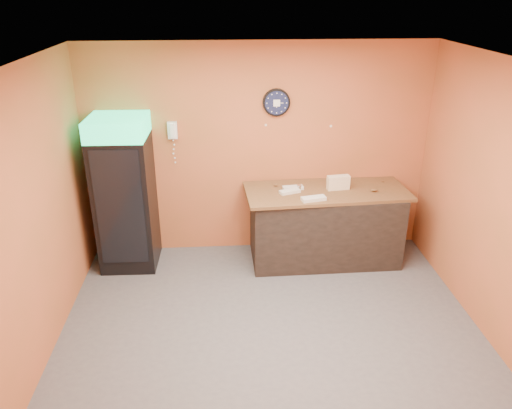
{
  "coord_description": "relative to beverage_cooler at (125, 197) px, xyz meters",
  "views": [
    {
      "loc": [
        -0.47,
        -4.26,
        3.42
      ],
      "look_at": [
        -0.13,
        0.6,
        1.25
      ],
      "focal_mm": 35.0,
      "sensor_mm": 36.0,
      "label": 1
    }
  ],
  "objects": [
    {
      "name": "floor",
      "position": [
        1.71,
        -1.61,
        -0.96
      ],
      "size": [
        4.5,
        4.5,
        0.0
      ],
      "primitive_type": "plane",
      "color": "#47474C",
      "rests_on": "ground"
    },
    {
      "name": "back_wall",
      "position": [
        1.71,
        0.39,
        0.44
      ],
      "size": [
        4.5,
        0.02,
        2.8
      ],
      "primitive_type": "cube",
      "color": "#C05A36",
      "rests_on": "floor"
    },
    {
      "name": "left_wall",
      "position": [
        -0.54,
        -1.61,
        0.44
      ],
      "size": [
        0.02,
        4.0,
        2.8
      ],
      "primitive_type": "cube",
      "color": "#C05A36",
      "rests_on": "floor"
    },
    {
      "name": "right_wall",
      "position": [
        3.96,
        -1.61,
        0.44
      ],
      "size": [
        0.02,
        4.0,
        2.8
      ],
      "primitive_type": "cube",
      "color": "#C05A36",
      "rests_on": "floor"
    },
    {
      "name": "ceiling",
      "position": [
        1.71,
        -1.61,
        1.84
      ],
      "size": [
        4.5,
        4.0,
        0.02
      ],
      "primitive_type": "cube",
      "color": "white",
      "rests_on": "back_wall"
    },
    {
      "name": "beverage_cooler",
      "position": [
        0.0,
        0.0,
        0.0
      ],
      "size": [
        0.71,
        0.72,
        1.97
      ],
      "rotation": [
        0.0,
        0.0,
        -0.02
      ],
      "color": "black",
      "rests_on": "floor"
    },
    {
      "name": "prep_counter",
      "position": [
        2.56,
        -0.03,
        -0.49
      ],
      "size": [
        1.92,
        0.88,
        0.96
      ],
      "primitive_type": "cube",
      "rotation": [
        0.0,
        0.0,
        0.02
      ],
      "color": "black",
      "rests_on": "floor"
    },
    {
      "name": "wall_clock",
      "position": [
        1.94,
        0.37,
        1.08
      ],
      "size": [
        0.35,
        0.06,
        0.35
      ],
      "color": "black",
      "rests_on": "back_wall"
    },
    {
      "name": "wall_phone",
      "position": [
        0.62,
        0.34,
        0.75
      ],
      "size": [
        0.12,
        0.1,
        0.22
      ],
      "color": "white",
      "rests_on": "back_wall"
    },
    {
      "name": "butcher_paper",
      "position": [
        2.56,
        -0.03,
        0.01
      ],
      "size": [
        2.12,
        0.99,
        0.04
      ],
      "primitive_type": "cube",
      "rotation": [
        0.0,
        0.0,
        0.06
      ],
      "color": "brown",
      "rests_on": "prep_counter"
    },
    {
      "name": "sub_roll_stack",
      "position": [
        2.71,
        -0.01,
        0.12
      ],
      "size": [
        0.3,
        0.14,
        0.18
      ],
      "rotation": [
        0.0,
        0.0,
        0.13
      ],
      "color": "beige",
      "rests_on": "butcher_paper"
    },
    {
      "name": "wrapped_sandwich_left",
      "position": [
        2.08,
        -0.09,
        0.05
      ],
      "size": [
        0.28,
        0.19,
        0.04
      ],
      "primitive_type": "cube",
      "rotation": [
        0.0,
        0.0,
        0.35
      ],
      "color": "beige",
      "rests_on": "butcher_paper"
    },
    {
      "name": "wrapped_sandwich_mid",
      "position": [
        2.34,
        -0.35,
        0.05
      ],
      "size": [
        0.32,
        0.18,
        0.04
      ],
      "primitive_type": "cube",
      "rotation": [
        0.0,
        0.0,
        0.21
      ],
      "color": "beige",
      "rests_on": "butcher_paper"
    },
    {
      "name": "wrapped_sandwich_right",
      "position": [
        2.14,
        0.03,
        0.05
      ],
      "size": [
        0.27,
        0.13,
        0.04
      ],
      "primitive_type": "cube",
      "rotation": [
        0.0,
        0.0,
        0.11
      ],
      "color": "beige",
      "rests_on": "butcher_paper"
    },
    {
      "name": "kitchen_tool",
      "position": [
        2.21,
        0.01,
        0.06
      ],
      "size": [
        0.06,
        0.06,
        0.06
      ],
      "primitive_type": "cylinder",
      "color": "silver",
      "rests_on": "butcher_paper"
    }
  ]
}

